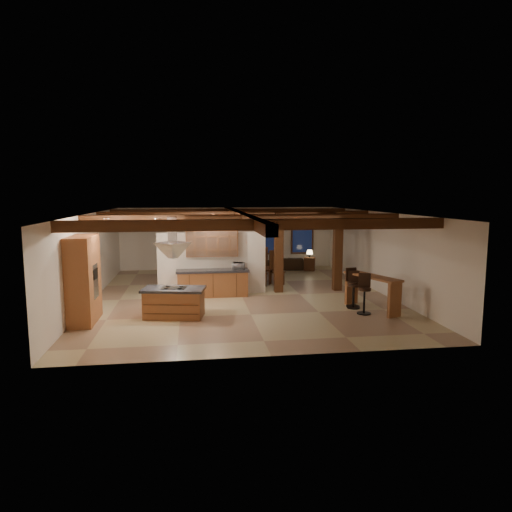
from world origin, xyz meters
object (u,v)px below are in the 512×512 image
Objects in this scene: sofa at (287,263)px; bar_counter at (372,287)px; kitchen_island at (174,302)px; dining_table at (251,275)px.

bar_counter reaches higher than sofa.
kitchen_island reaches higher than dining_table.
kitchen_island reaches higher than sofa.
kitchen_island is 9.22m from sofa.
bar_counter is (1.00, -7.82, 0.45)m from sofa.
sofa is at bearing 97.26° from bar_counter.
sofa is at bearing 57.47° from kitchen_island.
dining_table is at bearing 63.03° from sofa.
kitchen_island is 1.10× the size of dining_table.
bar_counter reaches higher than dining_table.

